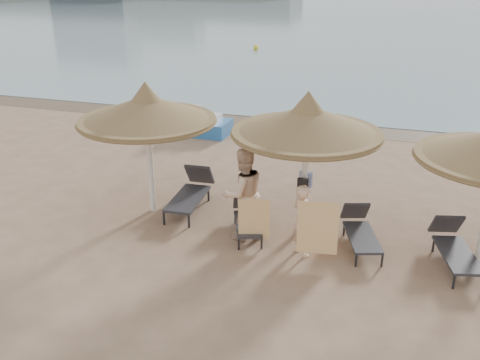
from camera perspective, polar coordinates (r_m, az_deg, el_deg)
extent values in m
plane|color=#9A785D|center=(11.03, 0.91, -8.12)|extent=(160.00, 160.00, 0.00)
cube|color=brown|center=(19.52, 8.76, 5.56)|extent=(200.00, 1.60, 0.01)
cylinder|color=white|center=(12.64, -9.53, 1.48)|extent=(0.13, 0.13, 2.29)
cone|color=olive|center=(12.22, -9.94, 7.54)|extent=(3.16, 3.16, 0.60)
cone|color=olive|center=(12.14, -10.06, 9.18)|extent=(0.76, 0.76, 0.49)
cylinder|color=olive|center=(12.30, -9.86, 6.27)|extent=(3.10, 3.10, 0.11)
cylinder|color=white|center=(11.60, 6.86, -0.27)|extent=(0.13, 0.13, 2.31)
cone|color=olive|center=(11.14, 7.19, 6.37)|extent=(3.19, 3.19, 0.61)
cone|color=olive|center=(11.04, 7.29, 8.17)|extent=(0.77, 0.77, 0.50)
cylinder|color=olive|center=(11.22, 7.12, 4.96)|extent=(3.13, 3.13, 0.11)
cylinder|color=#252528|center=(12.30, -8.12, -4.11)|extent=(0.05, 0.05, 0.30)
cylinder|color=#252528|center=(12.11, -5.47, -4.44)|extent=(0.05, 0.05, 0.30)
cylinder|color=#252528|center=(13.56, -5.80, -1.37)|extent=(0.05, 0.05, 0.30)
cylinder|color=#252528|center=(13.39, -3.38, -1.63)|extent=(0.05, 0.05, 0.30)
cube|color=black|center=(12.80, -5.60, -1.98)|extent=(0.75, 1.64, 0.06)
cube|color=black|center=(13.52, -4.33, 0.61)|extent=(0.69, 0.49, 0.61)
cylinder|color=#252528|center=(11.19, -0.13, -6.91)|extent=(0.04, 0.04, 0.24)
cylinder|color=#252528|center=(11.23, 2.32, -6.82)|extent=(0.04, 0.04, 0.24)
cylinder|color=#252528|center=(12.24, -0.52, -4.17)|extent=(0.04, 0.04, 0.24)
cylinder|color=#252528|center=(12.28, 1.71, -4.09)|extent=(0.04, 0.04, 0.24)
cube|color=black|center=(11.70, 0.82, -4.71)|extent=(0.96, 1.38, 0.05)
cube|color=black|center=(12.28, 0.53, -2.27)|extent=(0.62, 0.53, 0.48)
cylinder|color=#252528|center=(10.86, 12.27, -8.44)|extent=(0.05, 0.05, 0.26)
cylinder|color=#252528|center=(10.98, 14.90, -8.34)|extent=(0.05, 0.05, 0.26)
cylinder|color=#252528|center=(11.94, 11.02, -5.30)|extent=(0.05, 0.05, 0.26)
cylinder|color=#252528|center=(12.05, 13.42, -5.25)|extent=(0.05, 0.05, 0.26)
cube|color=black|center=(11.42, 12.89, -5.97)|extent=(0.95, 1.48, 0.05)
cube|color=black|center=(12.01, 12.17, -3.23)|extent=(0.66, 0.54, 0.52)
cylinder|color=#252528|center=(10.71, 21.85, -10.11)|extent=(0.05, 0.05, 0.27)
cylinder|color=#252528|center=(11.82, 19.92, -6.61)|extent=(0.05, 0.05, 0.27)
cylinder|color=#252528|center=(11.98, 22.42, -6.57)|extent=(0.05, 0.05, 0.27)
cube|color=black|center=(11.30, 22.20, -7.40)|extent=(0.93, 1.56, 0.06)
cube|color=black|center=(11.91, 21.14, -4.40)|extent=(0.68, 0.54, 0.55)
imported|color=beige|center=(11.24, 0.32, -0.72)|extent=(1.29, 1.25, 2.37)
imported|color=beige|center=(10.75, 6.71, -3.70)|extent=(0.97, 0.95, 1.79)
cube|color=orange|center=(11.08, 1.52, -4.24)|extent=(0.63, 0.21, 0.91)
cube|color=orange|center=(10.54, 8.29, -5.11)|extent=(0.80, 0.12, 1.12)
cube|color=white|center=(11.76, 7.03, 0.13)|extent=(0.30, 0.16, 0.36)
cube|color=black|center=(11.46, 6.71, -0.61)|extent=(0.25, 0.11, 0.34)
cube|color=#2766AF|center=(18.59, -4.15, 5.68)|extent=(1.99, 1.21, 0.49)
cube|color=silver|center=(18.51, -4.18, 6.59)|extent=(1.27, 1.01, 0.22)
cube|color=silver|center=(18.59, -5.21, 7.28)|extent=(0.47, 0.81, 0.31)
sphere|color=yellow|center=(36.40, 1.71, 13.94)|extent=(0.34, 0.34, 0.34)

